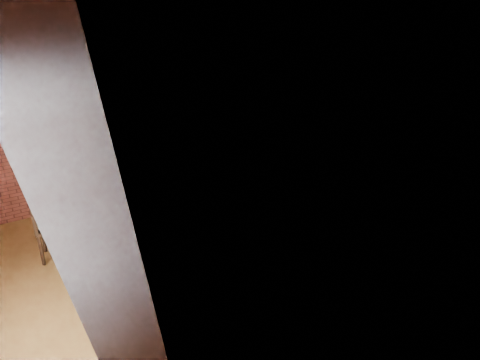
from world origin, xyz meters
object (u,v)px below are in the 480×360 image
chair_b (112,180)px  chair_e (212,232)px  diner_b (112,172)px  chair_c (46,223)px  chair_d (112,257)px  chair_a (206,178)px  diner_e (204,216)px  dining_table (139,207)px  diner_a (202,170)px  diner_c (50,213)px  smartphone (175,187)px  diner_d (113,242)px

chair_b → chair_e: size_ratio=0.93×
diner_b → chair_c: 1.29m
chair_d → chair_a: bearing=-109.5°
chair_e → diner_e: diner_e is taller
dining_table → chair_c: size_ratio=1.67×
dining_table → diner_a: (1.09, 0.35, 0.15)m
chair_a → chair_d: (-1.80, -1.24, -0.02)m
chair_b → chair_c: chair_b is taller
chair_b → diner_c: size_ratio=0.75×
diner_a → chair_c: 2.17m
chair_d → diner_b: bearing=-72.6°
chair_d → diner_c: bearing=-35.4°
diner_a → chair_e: size_ratio=1.38×
dining_table → chair_b: 1.07m
diner_b → chair_d: diner_b is taller
diner_b → smartphone: size_ratio=10.12×
smartphone → diner_e: bearing=-67.8°
diner_b → chair_e: 2.09m
diner_c → chair_b: bearing=-36.7°
diner_b → chair_e: diner_b is taller
diner_a → chair_d: size_ratio=1.51×
chair_a → chair_d: bearing=-73.1°
diner_b → diner_c: bearing=-144.7°
chair_c → diner_e: bearing=-114.4°
diner_b → diner_d: size_ratio=1.03×
dining_table → diner_e: diner_e is taller
diner_c → diner_d: bearing=-143.7°
dining_table → diner_e: bearing=-64.8°
chair_b → chair_e: chair_e is taller
diner_a → dining_table: bearing=-90.0°
diner_a → chair_d: (-1.71, -1.21, -0.19)m
diner_a → diner_c: diner_a is taller
chair_d → chair_c: bearing=-32.7°
chair_e → smartphone: size_ratio=7.68×
diner_d → diner_e: (1.03, -0.14, 0.08)m
diner_b → smartphone: bearing=-67.9°
chair_e → diner_d: bearing=-37.4°
chair_b → diner_b: (0.00, -0.08, 0.15)m
chair_a → diner_a: bearing=-90.0°
chair_b → chair_e: 2.16m
diner_c → diner_e: diner_e is taller
chair_b → diner_d: 1.96m
chair_a → diner_d: (-1.75, -1.18, 0.11)m
diner_b → dining_table: bearing=-90.0°
dining_table → chair_d: chair_d is taller
diner_e → chair_c: bearing=-64.1°
chair_b → diner_b: diner_b is taller
chair_b → diner_c: bearing=-141.8°
dining_table → chair_e: (0.49, -1.04, -0.00)m
chair_a → diner_c: diner_c is taller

